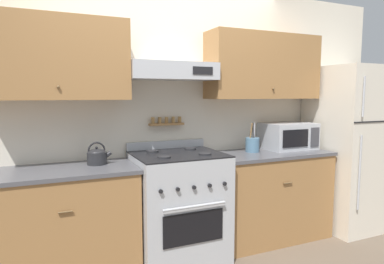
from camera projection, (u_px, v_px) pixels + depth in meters
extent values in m
cube|color=beige|center=(164.00, 116.00, 3.34)|extent=(5.20, 0.08, 2.55)
cube|color=olive|center=(56.00, 58.00, 2.71)|extent=(1.13, 0.33, 0.65)
sphere|color=brown|center=(58.00, 87.00, 2.57)|extent=(0.02, 0.02, 0.02)
cube|color=olive|center=(263.00, 67.00, 3.51)|extent=(1.22, 0.33, 0.65)
sphere|color=brown|center=(274.00, 89.00, 3.37)|extent=(0.02, 0.02, 0.02)
cube|color=#ADAFB5|center=(172.00, 71.00, 3.09)|extent=(0.80, 0.37, 0.16)
cube|color=black|center=(203.00, 71.00, 3.01)|extent=(0.19, 0.01, 0.07)
cube|color=olive|center=(167.00, 124.00, 3.27)|extent=(0.34, 0.07, 0.02)
cylinder|color=olive|center=(153.00, 120.00, 3.21)|extent=(0.03, 0.03, 0.06)
cylinder|color=olive|center=(160.00, 120.00, 3.24)|extent=(0.03, 0.03, 0.06)
cylinder|color=olive|center=(167.00, 120.00, 3.27)|extent=(0.03, 0.03, 0.06)
cylinder|color=olive|center=(173.00, 120.00, 3.30)|extent=(0.03, 0.03, 0.06)
cylinder|color=olive|center=(180.00, 120.00, 3.32)|extent=(0.03, 0.03, 0.06)
cube|color=olive|center=(64.00, 226.00, 2.74)|extent=(1.13, 0.59, 0.87)
cube|color=#4C4C51|center=(61.00, 171.00, 2.69)|extent=(1.15, 0.61, 0.03)
cylinder|color=brown|center=(65.00, 212.00, 2.44)|extent=(0.10, 0.01, 0.01)
cube|color=olive|center=(268.00, 196.00, 3.53)|extent=(1.22, 0.59, 0.87)
cube|color=#4C4C51|center=(269.00, 153.00, 3.49)|extent=(1.24, 0.61, 0.03)
cylinder|color=brown|center=(288.00, 183.00, 3.23)|extent=(0.10, 0.01, 0.01)
cube|color=#ADAFB5|center=(178.00, 207.00, 3.08)|extent=(0.78, 0.66, 0.95)
cube|color=black|center=(194.00, 228.00, 2.78)|extent=(0.53, 0.01, 0.27)
cylinder|color=#ADAFB5|center=(195.00, 206.00, 2.74)|extent=(0.55, 0.02, 0.02)
cube|color=black|center=(178.00, 154.00, 3.03)|extent=(0.78, 0.66, 0.01)
cylinder|color=#232326|center=(164.00, 157.00, 2.81)|extent=(0.11, 0.11, 0.02)
cylinder|color=#232326|center=(205.00, 154.00, 2.96)|extent=(0.11, 0.11, 0.02)
cylinder|color=#232326|center=(153.00, 151.00, 3.09)|extent=(0.11, 0.11, 0.02)
cylinder|color=#232326|center=(190.00, 149.00, 3.24)|extent=(0.11, 0.11, 0.02)
cylinder|color=black|center=(161.00, 191.00, 2.62)|extent=(0.03, 0.02, 0.03)
cylinder|color=black|center=(178.00, 189.00, 2.68)|extent=(0.03, 0.02, 0.03)
cylinder|color=black|center=(194.00, 187.00, 2.74)|extent=(0.03, 0.02, 0.03)
cylinder|color=black|center=(210.00, 185.00, 2.79)|extent=(0.03, 0.02, 0.03)
cylinder|color=black|center=(225.00, 184.00, 2.85)|extent=(0.03, 0.02, 0.03)
cube|color=#ADAFB5|center=(166.00, 145.00, 3.30)|extent=(0.78, 0.04, 0.07)
cube|color=beige|center=(350.00, 147.00, 3.82)|extent=(0.78, 0.74, 1.78)
cube|color=black|center=(382.00, 121.00, 3.45)|extent=(0.78, 0.01, 0.01)
cylinder|color=#ADAFB5|center=(364.00, 97.00, 3.29)|extent=(0.02, 0.02, 0.39)
cylinder|color=#ADAFB5|center=(360.00, 173.00, 3.37)|extent=(0.02, 0.02, 0.75)
cylinder|color=#232326|center=(97.00, 158.00, 2.86)|extent=(0.16, 0.16, 0.10)
ellipsoid|color=#232326|center=(97.00, 152.00, 2.86)|extent=(0.15, 0.15, 0.06)
sphere|color=black|center=(97.00, 148.00, 2.85)|extent=(0.02, 0.02, 0.02)
cylinder|color=#232326|center=(106.00, 156.00, 2.89)|extent=(0.10, 0.04, 0.08)
torus|color=black|center=(97.00, 150.00, 2.85)|extent=(0.14, 0.01, 0.14)
cube|color=#ADAFB5|center=(288.00, 136.00, 3.68)|extent=(0.53, 0.39, 0.28)
cube|color=black|center=(296.00, 138.00, 3.47)|extent=(0.32, 0.01, 0.18)
cube|color=#38383D|center=(315.00, 137.00, 3.57)|extent=(0.11, 0.01, 0.20)
cylinder|color=slate|center=(252.00, 145.00, 3.48)|extent=(0.14, 0.14, 0.14)
cylinder|color=olive|center=(251.00, 131.00, 3.45)|extent=(0.01, 0.05, 0.16)
cylinder|color=#28282B|center=(253.00, 130.00, 3.47)|extent=(0.01, 0.04, 0.16)
cylinder|color=#B2B2B7|center=(254.00, 130.00, 3.49)|extent=(0.01, 0.03, 0.16)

